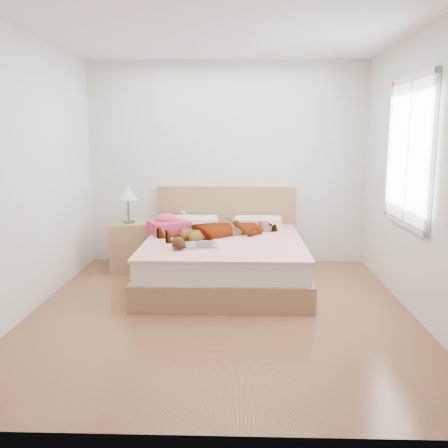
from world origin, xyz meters
The scene contains 11 objects.
ground centered at (0.00, 0.00, 0.00)m, with size 4.00×4.00×0.00m, color #502B19.
woman centered at (-0.03, 1.18, 0.61)m, with size 0.57×1.52×0.21m, color white.
hair centered at (-0.60, 1.63, 0.55)m, with size 0.43×0.52×0.08m, color black.
phone centered at (-0.53, 1.58, 0.71)m, with size 0.05×0.11×0.01m, color silver.
room_shell centered at (1.77, 0.30, 1.50)m, with size 4.00×4.00×4.00m.
bed centered at (0.00, 1.04, 0.28)m, with size 1.80×2.08×1.00m.
towel centered at (-0.68, 1.28, 0.61)m, with size 0.56×0.53×0.23m.
magazine centered at (-0.29, 0.56, 0.52)m, with size 0.51×0.38×0.03m.
coffee_mug centered at (-0.06, 0.50, 0.55)m, with size 0.12×0.10×0.09m.
plush_toy centered at (-0.45, 0.42, 0.57)m, with size 0.20×0.24×0.12m.
nightstand centered at (-1.20, 1.48, 0.35)m, with size 0.58×0.54×1.06m.
Camera 1 is at (0.18, -4.53, 1.65)m, focal length 40.00 mm.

